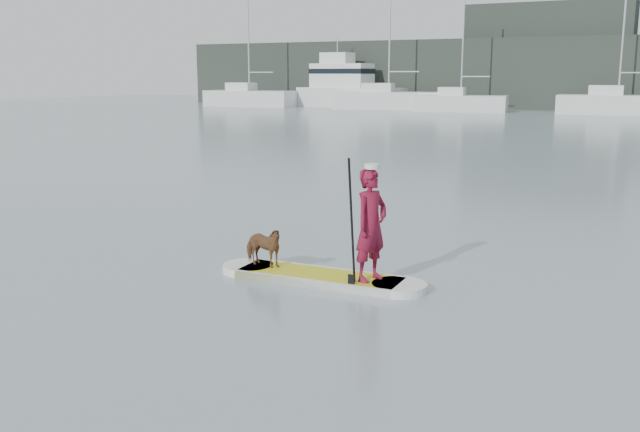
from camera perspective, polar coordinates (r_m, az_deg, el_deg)
The scene contains 12 objects.
ground at distance 12.33m, azimuth 17.13°, elevation -3.59°, with size 140.00×140.00×0.00m, color slate.
paddleboard at distance 10.75m, azimuth -0.00°, elevation -4.92°, with size 3.30×0.93×0.12m.
paddler at distance 10.23m, azimuth 4.11°, elevation -0.73°, with size 0.59×0.39×1.63m, color maroon.
white_cap at distance 10.09m, azimuth 4.18°, elevation 3.99°, with size 0.22×0.22×0.07m, color silver.
dog at distance 11.08m, azimuth -4.61°, elevation -2.44°, with size 0.34×0.75×0.63m, color brown.
paddle at distance 10.04m, azimuth 2.55°, elevation -1.75°, with size 0.10×0.30×2.00m.
sailboat_a at distance 67.55m, azimuth -5.71°, elevation 9.45°, with size 8.71×3.27×12.41m.
sailboat_b at distance 62.11m, azimuth 5.43°, elevation 9.36°, with size 9.47×4.44×13.55m.
sailboat_c at distance 59.17m, azimuth 11.13°, elevation 8.94°, with size 7.52×3.40×10.42m.
sailboat_d at distance 58.40m, azimuth 22.64°, elevation 8.39°, with size 8.84×3.35×12.77m.
motor_yacht_b at distance 65.88m, azimuth 2.16°, elevation 10.27°, with size 10.02×4.10×6.46m.
shore_building_west at distance 66.87m, azimuth 17.70°, elevation 12.08°, with size 14.00×4.00×9.00m, color black.
Camera 1 is at (2.08, -11.76, 3.08)m, focal length 40.00 mm.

